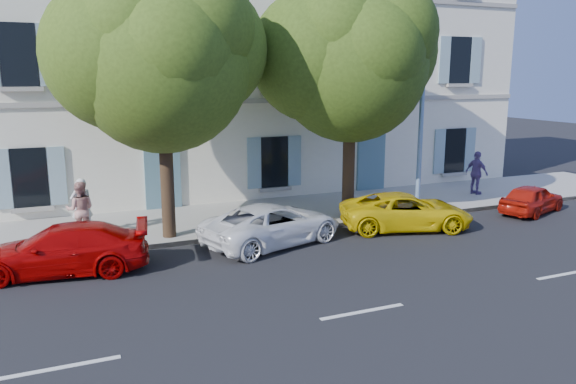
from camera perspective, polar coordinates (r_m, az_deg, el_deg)
name	(u,v)px	position (r m, az deg, el deg)	size (l,w,h in m)	color
ground	(289,257)	(15.70, 0.13, -6.63)	(90.00, 90.00, 0.00)	black
sidewalk	(239,218)	(19.68, -4.96, -2.62)	(36.00, 4.50, 0.15)	#A09E96
kerb	(261,233)	(17.70, -2.77, -4.22)	(36.00, 0.16, 0.16)	#9E998E
building	(194,50)	(24.62, -9.49, 14.06)	(28.00, 7.00, 12.00)	white
car_red_coupe	(61,250)	(15.39, -22.06, -5.45)	(1.76, 4.33, 1.26)	#A50404
car_white_coupe	(273,224)	(16.71, -1.57, -3.28)	(2.03, 4.41, 1.23)	white
car_yellow_supercar	(406,211)	(18.75, 11.92, -1.93)	(1.97, 4.27, 1.19)	#E2BF09
car_red_hatchback	(532,199)	(22.31, 23.54, -0.63)	(1.27, 3.16, 1.07)	#AE160A
tree_left	(162,64)	(16.83, -12.69, 12.54)	(5.12, 5.12, 7.94)	#3A2819
tree_right	(351,65)	(19.38, 6.40, 12.66)	(5.19, 5.19, 7.99)	#3A2819
street_lamp	(426,75)	(20.25, 13.88, 11.49)	(0.27, 1.80, 8.51)	#7293BF
pedestrian_a	(82,206)	(18.28, -20.22, -1.38)	(0.64, 0.42, 1.75)	silver
pedestrian_b	(80,210)	(17.92, -20.35, -1.70)	(0.83, 0.65, 1.71)	tan
pedestrian_c	(477,173)	(24.23, 18.62, 1.86)	(1.04, 0.43, 1.77)	#654E8F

